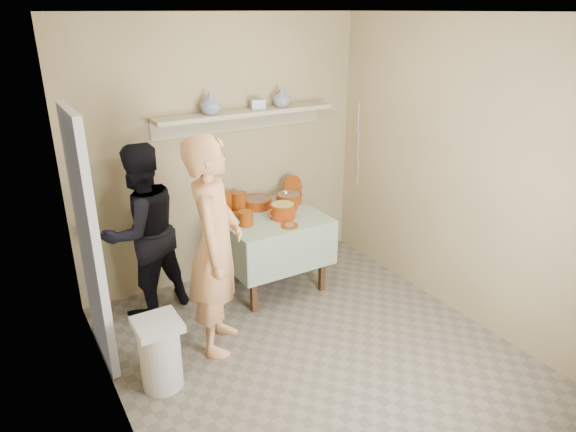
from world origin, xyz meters
TOP-DOWN VIEW (x-y plane):
  - ground at (0.00, 0.00)m, footprint 3.50×3.50m
  - tile_panel at (-1.46, 0.95)m, footprint 0.06×0.70m
  - plate_stack_a at (-0.07, 1.59)m, footprint 0.14×0.14m
  - plate_stack_b at (0.06, 1.55)m, footprint 0.15×0.15m
  - bowl_stack at (-0.06, 1.15)m, footprint 0.14×0.14m
  - empty_bowl at (-0.00, 1.36)m, footprint 0.15×0.15m
  - propped_lid at (0.71, 1.58)m, footprint 0.25×0.12m
  - vase_right at (0.59, 1.61)m, footprint 0.19×0.19m
  - vase_left at (-0.15, 1.62)m, footprint 0.23×0.23m
  - ceramic_box at (0.33, 1.62)m, footprint 0.15×0.12m
  - person_cook at (-0.60, 0.60)m, footprint 0.71×0.78m
  - person_helper at (-0.95, 1.43)m, footprint 0.91×0.80m
  - room_shell at (0.00, 0.00)m, footprint 3.04×3.54m
  - serving_table at (0.25, 1.28)m, footprint 0.97×0.97m
  - cazuela_meat_a at (0.24, 1.50)m, footprint 0.30×0.30m
  - cazuela_meat_b at (0.58, 1.46)m, footprint 0.28×0.28m
  - ladle at (0.56, 1.48)m, footprint 0.08×0.26m
  - cazuela_rice at (0.32, 1.13)m, footprint 0.33×0.25m
  - front_plate at (0.27, 0.92)m, footprint 0.16×0.16m
  - wall_shelf at (0.20, 1.65)m, footprint 1.80×0.25m
  - trash_bin at (-1.18, 0.35)m, footprint 0.32×0.32m
  - electrical_cord at (1.47, 1.48)m, footprint 0.01×0.05m

SIDE VIEW (x-z plane):
  - ground at x=0.00m, z-range 0.00..0.00m
  - trash_bin at x=-1.18m, z-range 0.00..0.56m
  - serving_table at x=0.25m, z-range 0.26..1.02m
  - front_plate at x=0.27m, z-range 0.76..0.78m
  - empty_bowl at x=0.00m, z-range 0.76..0.81m
  - person_helper at x=-0.95m, z-range 0.00..1.59m
  - cazuela_meat_a at x=0.24m, z-range 0.77..0.87m
  - cazuela_meat_b at x=0.58m, z-range 0.77..0.87m
  - bowl_stack at x=-0.06m, z-range 0.76..0.90m
  - cazuela_rice at x=0.32m, z-range 0.77..0.92m
  - plate_stack_b at x=0.06m, z-range 0.76..0.94m
  - plate_stack_a at x=-0.07m, z-range 0.76..0.95m
  - ladle at x=0.56m, z-range 0.78..0.97m
  - propped_lid at x=0.71m, z-range 0.76..1.00m
  - person_cook at x=-0.60m, z-range 0.00..1.79m
  - tile_panel at x=-1.46m, z-range 0.00..2.00m
  - electrical_cord at x=1.47m, z-range 0.80..1.70m
  - room_shell at x=0.00m, z-range 0.30..2.92m
  - wall_shelf at x=0.20m, z-range 1.57..1.78m
  - ceramic_box at x=0.33m, z-range 1.72..1.81m
  - vase_right at x=0.59m, z-range 1.72..1.90m
  - vase_left at x=-0.15m, z-range 1.72..1.92m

